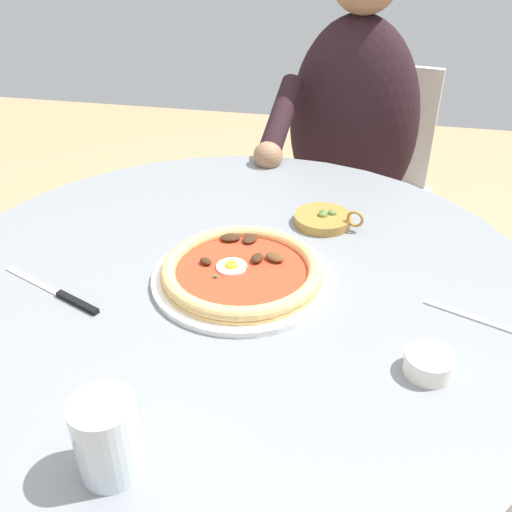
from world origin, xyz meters
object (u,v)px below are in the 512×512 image
at_px(pizza_on_plate, 242,272).
at_px(diner_person, 345,195).
at_px(cafe_chair_diner, 358,178).
at_px(ramekin_capers, 429,363).
at_px(fork_utensil, 482,321).
at_px(water_glass, 108,441).
at_px(dining_table, 235,333).
at_px(olive_pan, 324,219).
at_px(steak_knife, 63,296).

distance_m(pizza_on_plate, diner_person, 0.81).
bearing_deg(diner_person, cafe_chair_diner, -101.86).
relative_size(diner_person, cafe_chair_diner, 1.40).
relative_size(pizza_on_plate, cafe_chair_diner, 0.35).
bearing_deg(ramekin_capers, fork_utensil, -124.09).
bearing_deg(water_glass, dining_table, -95.58).
relative_size(pizza_on_plate, olive_pan, 2.21).
relative_size(steak_knife, diner_person, 0.18).
height_order(pizza_on_plate, cafe_chair_diner, cafe_chair_diner).
height_order(dining_table, ramekin_capers, ramekin_capers).
bearing_deg(olive_pan, diner_person, -91.91).
distance_m(pizza_on_plate, ramekin_capers, 0.33).
bearing_deg(water_glass, steak_knife, -53.21).
height_order(pizza_on_plate, fork_utensil, pizza_on_plate).
bearing_deg(diner_person, dining_table, 78.90).
bearing_deg(cafe_chair_diner, diner_person, 78.14).
height_order(water_glass, steak_knife, water_glass).
bearing_deg(dining_table, olive_pan, -121.78).
height_order(diner_person, cafe_chair_diner, diner_person).
bearing_deg(dining_table, pizza_on_plate, 147.56).
relative_size(dining_table, water_glass, 10.53).
relative_size(ramekin_capers, diner_person, 0.06).
bearing_deg(water_glass, ramekin_capers, -146.96).
bearing_deg(steak_knife, fork_utensil, -173.56).
bearing_deg(ramekin_capers, water_glass, 33.04).
distance_m(ramekin_capers, olive_pan, 0.42).
relative_size(olive_pan, cafe_chair_diner, 0.16).
bearing_deg(cafe_chair_diner, pizza_on_plate, 80.01).
xyz_separation_m(steak_knife, fork_utensil, (-0.64, -0.07, -0.00)).
height_order(steak_knife, diner_person, diner_person).
bearing_deg(dining_table, fork_utensil, 173.54).
distance_m(steak_knife, cafe_chair_diner, 1.12).
distance_m(dining_table, fork_utensil, 0.42).
xyz_separation_m(pizza_on_plate, diner_person, (-0.13, -0.77, -0.21)).
bearing_deg(fork_utensil, diner_person, -72.92).
bearing_deg(cafe_chair_diner, water_glass, 80.49).
bearing_deg(pizza_on_plate, dining_table, -32.44).
bearing_deg(diner_person, fork_utensil, 107.08).
bearing_deg(water_glass, cafe_chair_diner, -99.51).
distance_m(ramekin_capers, diner_person, 0.96).
relative_size(ramekin_capers, fork_utensil, 0.39).
bearing_deg(pizza_on_plate, cafe_chair_diner, -99.99).
bearing_deg(ramekin_capers, dining_table, -29.02).
xyz_separation_m(dining_table, water_glass, (0.04, 0.40, 0.17)).
bearing_deg(steak_knife, pizza_on_plate, -158.33).
height_order(fork_utensil, diner_person, diner_person).
bearing_deg(cafe_chair_diner, dining_table, 78.78).
relative_size(olive_pan, fork_utensil, 0.80).
relative_size(dining_table, cafe_chair_diner, 1.25).
xyz_separation_m(steak_knife, ramekin_capers, (-0.56, 0.05, 0.01)).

